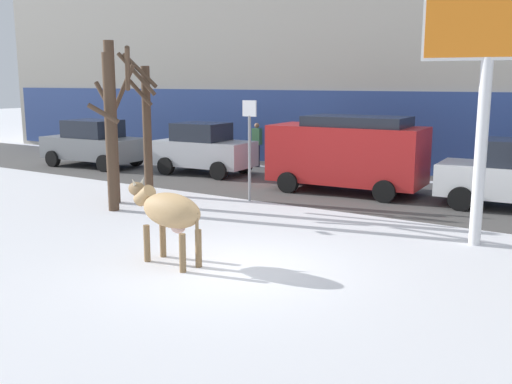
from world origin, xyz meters
TOP-DOWN VIEW (x-y plane):
  - ground_plane at (0.00, 0.00)m, footprint 120.00×120.00m
  - road_strip at (0.00, 8.14)m, footprint 60.00×5.60m
  - cow_tan at (-1.16, -0.39)m, footprint 1.93×0.77m
  - billboard at (3.29, 4.02)m, footprint 2.52×0.64m
  - car_grey_sedan at (-12.09, 7.55)m, footprint 4.31×2.20m
  - car_silver_hatchback at (-7.21, 8.39)m, footprint 3.60×2.11m
  - car_red_van at (-1.36, 7.93)m, footprint 4.71×2.35m
  - pedestrian_near_billboard at (-6.61, 10.98)m, footprint 0.36×0.24m
  - bare_tree_left_lot at (-6.15, 4.31)m, footprint 1.14×0.87m
  - bare_tree_right_lot at (-5.40, 2.27)m, footprint 1.02×1.34m
  - bare_tree_far_back at (-6.13, 3.00)m, footprint 1.01×0.88m
  - street_sign at (-3.13, 5.24)m, footprint 0.44×0.08m

SIDE VIEW (x-z plane):
  - ground_plane at x=0.00m, z-range 0.00..0.00m
  - road_strip at x=0.00m, z-range 0.00..0.01m
  - pedestrian_near_billboard at x=-6.61m, z-range 0.01..1.74m
  - car_grey_sedan at x=-12.09m, z-range -0.01..1.83m
  - car_silver_hatchback at x=-7.21m, z-range 0.00..1.86m
  - cow_tan at x=-1.16m, z-range 0.22..1.76m
  - car_red_van at x=-1.36m, z-range 0.08..2.40m
  - street_sign at x=-3.13m, z-range 0.26..3.08m
  - bare_tree_right_lot at x=-5.40m, z-range 0.05..4.25m
  - bare_tree_left_lot at x=-6.15m, z-range 0.08..4.22m
  - bare_tree_far_back at x=-6.13m, z-range 0.09..4.50m
  - billboard at x=3.29m, z-range 1.53..7.09m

